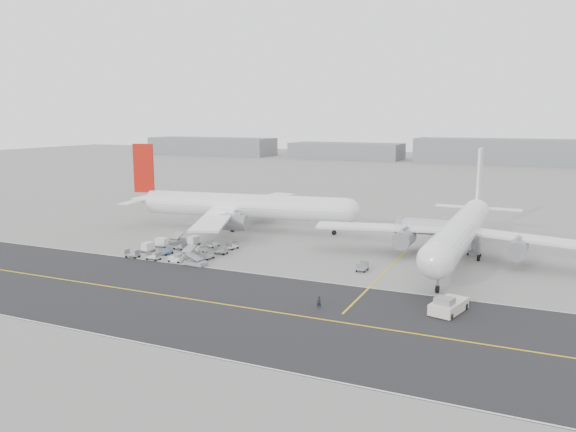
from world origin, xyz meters
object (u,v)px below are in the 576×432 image
at_px(pushback_tug, 448,306).
at_px(ground_crew_a, 319,303).
at_px(airliner_a, 239,206).
at_px(jet_bridge, 438,229).
at_px(airliner_b, 461,230).

distance_m(pushback_tug, ground_crew_a, 17.29).
xyz_separation_m(airliner_a, jet_bridge, (46.18, -3.36, -1.28)).
distance_m(airliner_b, pushback_tug, 31.04).
bearing_deg(jet_bridge, pushback_tug, -78.42).
distance_m(airliner_a, airliner_b, 51.70).
height_order(pushback_tug, ground_crew_a, pushback_tug).
xyz_separation_m(pushback_tug, jet_bridge, (-7.23, 35.42, 3.38)).
height_order(airliner_b, jet_bridge, airliner_b).
bearing_deg(airliner_b, airliner_a, 171.97).
relative_size(airliner_b, ground_crew_a, 31.71).
height_order(jet_bridge, ground_crew_a, jet_bridge).
distance_m(pushback_tug, jet_bridge, 36.31).
height_order(pushback_tug, jet_bridge, jet_bridge).
height_order(airliner_a, airliner_b, airliner_a).
height_order(airliner_b, pushback_tug, airliner_b).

